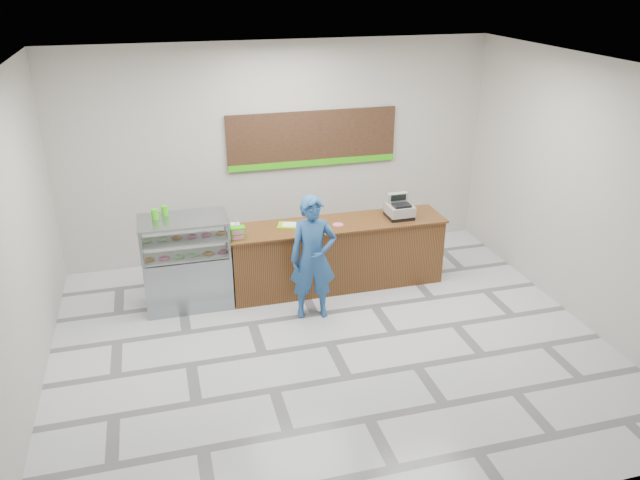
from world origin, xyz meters
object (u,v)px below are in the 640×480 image
object	(u,v)px
sales_counter	(337,254)
display_case	(187,262)
serving_tray	(290,225)
customer	(313,258)
cash_register	(399,209)

from	to	relation	value
sales_counter	display_case	bearing A→B (deg)	-179.99
serving_tray	customer	world-z (taller)	customer
cash_register	serving_tray	xyz separation A→B (m)	(-1.66, 0.10, -0.12)
cash_register	customer	bearing A→B (deg)	-155.59
customer	cash_register	bearing A→B (deg)	34.11
customer	sales_counter	bearing A→B (deg)	61.87
sales_counter	customer	bearing A→B (deg)	-126.71
sales_counter	customer	size ratio (longest dim) A/B	1.86
sales_counter	display_case	xyz separation A→B (m)	(-2.22, -0.00, 0.16)
sales_counter	cash_register	world-z (taller)	cash_register
sales_counter	serving_tray	size ratio (longest dim) A/B	8.08
display_case	serving_tray	xyz separation A→B (m)	(1.52, 0.07, 0.36)
sales_counter	display_case	distance (m)	2.23
cash_register	customer	distance (m)	1.72
serving_tray	customer	xyz separation A→B (m)	(0.13, -0.84, -0.16)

